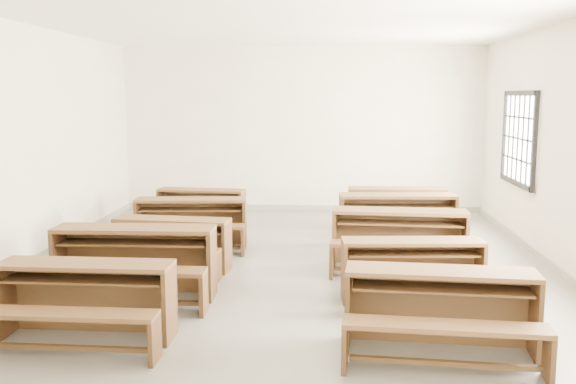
# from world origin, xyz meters

# --- Properties ---
(room) EXTENTS (8.50, 8.50, 3.20)m
(room) POSITION_xyz_m (0.09, 0.00, 2.14)
(room) COLOR slate
(room) RESTS_ON ground
(desk_set_0) EXTENTS (1.63, 0.87, 0.73)m
(desk_set_0) POSITION_xyz_m (-1.71, -2.73, 0.42)
(desk_set_0) COLOR brown
(desk_set_0) RESTS_ON ground
(desk_set_1) EXTENTS (1.80, 0.95, 0.80)m
(desk_set_1) POSITION_xyz_m (-1.63, -1.48, 0.47)
(desk_set_1) COLOR brown
(desk_set_1) RESTS_ON ground
(desk_set_2) EXTENTS (1.58, 0.94, 0.68)m
(desk_set_2) POSITION_xyz_m (-1.50, -0.31, 0.40)
(desk_set_2) COLOR brown
(desk_set_2) RESTS_ON ground
(desk_set_3) EXTENTS (1.70, 0.98, 0.74)m
(desk_set_3) POSITION_xyz_m (-1.51, 0.95, 0.43)
(desk_set_3) COLOR brown
(desk_set_3) RESTS_ON ground
(desk_set_4) EXTENTS (1.55, 0.91, 0.67)m
(desk_set_4) POSITION_xyz_m (-1.65, 2.36, 0.39)
(desk_set_4) COLOR brown
(desk_set_4) RESTS_ON ground
(desk_set_5) EXTENTS (1.72, 0.99, 0.75)m
(desk_set_5) POSITION_xyz_m (1.52, -2.84, 0.43)
(desk_set_5) COLOR brown
(desk_set_5) RESTS_ON ground
(desk_set_6) EXTENTS (1.59, 0.91, 0.69)m
(desk_set_6) POSITION_xyz_m (1.46, -1.43, 0.40)
(desk_set_6) COLOR brown
(desk_set_6) RESTS_ON ground
(desk_set_7) EXTENTS (1.80, 1.02, 0.78)m
(desk_set_7) POSITION_xyz_m (1.46, -0.07, 0.46)
(desk_set_7) COLOR brown
(desk_set_7) RESTS_ON ground
(desk_set_8) EXTENTS (1.78, 0.99, 0.78)m
(desk_set_8) POSITION_xyz_m (1.57, 1.25, 0.46)
(desk_set_8) COLOR brown
(desk_set_8) RESTS_ON ground
(desk_set_9) EXTENTS (1.63, 0.88, 0.73)m
(desk_set_9) POSITION_xyz_m (1.68, 2.36, 0.42)
(desk_set_9) COLOR brown
(desk_set_9) RESTS_ON ground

